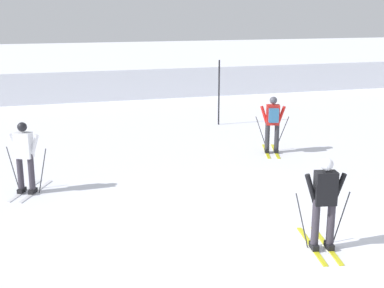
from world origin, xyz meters
TOP-DOWN VIEW (x-y plane):
  - ground_plane at (0.00, 0.00)m, footprint 120.00×120.00m
  - far_snow_ridge at (0.00, 19.47)m, footprint 80.00×7.18m
  - skier_red at (2.81, 5.40)m, footprint 0.96×1.64m
  - skier_white at (-4.19, 3.79)m, footprint 1.05×1.60m
  - skier_black at (0.90, -0.82)m, footprint 0.99×1.64m
  - trail_marker_pole at (2.63, 9.65)m, footprint 0.06×0.06m

SIDE VIEW (x-z plane):
  - ground_plane at x=0.00m, z-range 0.00..0.00m
  - far_snow_ridge at x=0.00m, z-range 0.00..1.43m
  - skier_black at x=0.90m, z-range 0.06..1.77m
  - skier_white at x=-4.19m, z-range 0.06..1.77m
  - skier_red at x=2.81m, z-range 0.10..1.81m
  - trail_marker_pole at x=2.63m, z-range 0.00..2.40m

